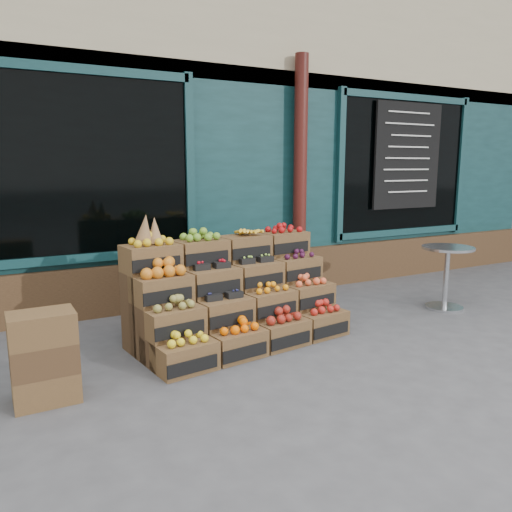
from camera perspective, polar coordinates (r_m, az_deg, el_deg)
name	(u,v)px	position (r m, az deg, el deg)	size (l,w,h in m)	color
ground	(309,354)	(4.84, 6.12, -11.08)	(60.00, 60.00, 0.00)	#464649
shop_facade	(148,129)	(9.21, -12.26, 14.05)	(12.00, 6.24, 4.80)	#103538
crate_display	(234,300)	(5.10, -2.52, -5.08)	(2.22, 1.29, 1.32)	brown
spare_crates	(44,358)	(4.11, -23.06, -10.64)	(0.47, 0.33, 0.70)	brown
bistro_table	(447,270)	(6.58, 20.95, -1.53)	(0.62, 0.62, 0.78)	silver
shopkeeper	(111,222)	(6.66, -16.21, 3.74)	(0.76, 0.50, 2.09)	#165028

